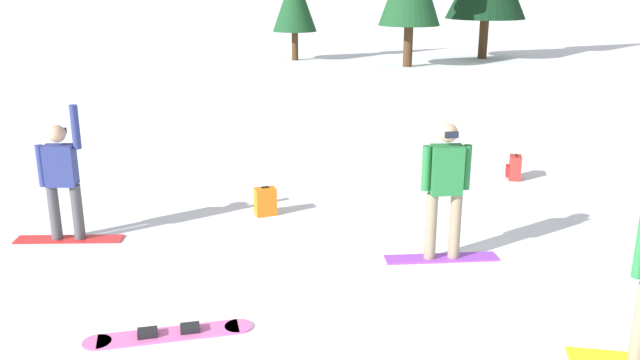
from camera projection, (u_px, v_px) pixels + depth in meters
snowboarder_midground at (445, 189)px, 8.46m from camera, size 1.50×0.77×1.83m
snowboarder_background at (62, 179)px, 9.12m from camera, size 1.48×0.85×1.94m
loose_snowboard_far_spare at (169, 333)px, 6.88m from camera, size 1.76×0.64×0.09m
backpack_orange at (265, 202)px, 10.31m from camera, size 0.33×0.28×0.47m
backpack_red at (514, 168)px, 12.14m from camera, size 0.37×0.38×0.47m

